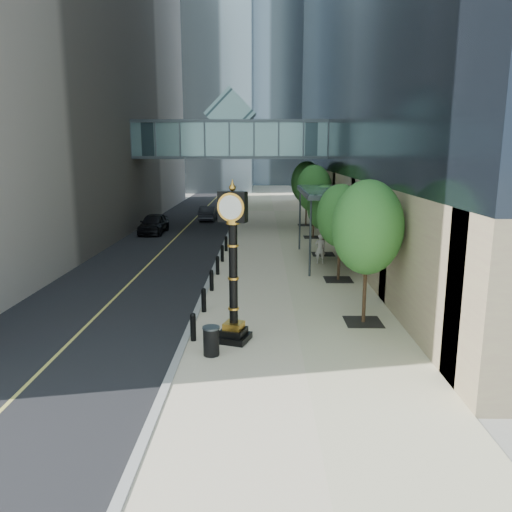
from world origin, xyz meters
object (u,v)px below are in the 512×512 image
Objects in this scene: pedestrian at (320,249)px; car_far at (208,213)px; car_near at (154,223)px; trash_bin at (211,342)px; street_clock at (233,275)px.

pedestrian reaches higher than car_far.
pedestrian is 0.38× the size of car_near.
trash_bin is 0.21× the size of car_far.
pedestrian is at bearing 88.85° from street_clock.
street_clock reaches higher than trash_bin.
pedestrian is 16.61m from car_near.
car_far is (-3.57, 32.72, 0.20)m from trash_bin.
pedestrian is at bearing 69.67° from trash_bin.
street_clock is at bearing 98.82° from car_far.
trash_bin is 25.85m from car_near.
trash_bin is 32.92m from car_far.
pedestrian reaches higher than trash_bin.
car_near reaches higher than trash_bin.
car_near is 1.11× the size of car_far.
car_far is at bearing 96.22° from trash_bin.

